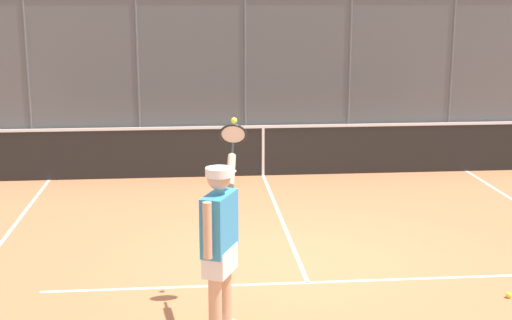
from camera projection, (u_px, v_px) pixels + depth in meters
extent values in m
plane|color=#B76B42|center=(299.00, 262.00, 9.18)|extent=(60.00, 60.00, 0.00)
cube|color=white|center=(308.00, 283.00, 8.52)|extent=(6.19, 0.05, 0.01)
cube|color=white|center=(280.00, 216.00, 11.09)|extent=(0.05, 5.29, 0.01)
cylinder|color=#565B60|center=(452.00, 63.00, 18.10)|extent=(0.07, 0.07, 3.36)
cylinder|color=#565B60|center=(350.00, 64.00, 17.87)|extent=(0.07, 0.07, 3.36)
cylinder|color=#565B60|center=(245.00, 65.00, 17.64)|extent=(0.07, 0.07, 3.36)
cylinder|color=#565B60|center=(137.00, 66.00, 17.42)|extent=(0.07, 0.07, 3.36)
cylinder|color=#565B60|center=(27.00, 67.00, 17.19)|extent=(0.07, 0.07, 3.36)
cube|color=#565B60|center=(245.00, 65.00, 17.64)|extent=(15.62, 0.02, 3.36)
cube|color=#235B2D|center=(243.00, 66.00, 18.29)|extent=(18.62, 0.90, 3.20)
cube|color=silver|center=(246.00, 131.00, 17.82)|extent=(16.62, 0.18, 0.15)
cube|color=black|center=(263.00, 152.00, 13.56)|extent=(10.10, 0.02, 0.91)
cube|color=white|center=(263.00, 127.00, 13.45)|extent=(10.10, 0.04, 0.05)
cube|color=white|center=(263.00, 152.00, 13.56)|extent=(0.05, 0.04, 0.91)
cylinder|color=tan|center=(215.00, 297.00, 6.91)|extent=(0.13, 0.13, 0.81)
cylinder|color=tan|center=(225.00, 286.00, 7.16)|extent=(0.13, 0.13, 0.81)
cube|color=white|center=(220.00, 260.00, 6.96)|extent=(0.37, 0.48, 0.26)
cube|color=#338CC6|center=(219.00, 223.00, 6.88)|extent=(0.39, 0.54, 0.58)
cylinder|color=tan|center=(207.00, 230.00, 6.59)|extent=(0.08, 0.08, 0.54)
cylinder|color=tan|center=(231.00, 171.00, 7.24)|extent=(0.13, 0.40, 0.30)
sphere|color=tan|center=(219.00, 178.00, 6.78)|extent=(0.22, 0.22, 0.22)
cylinder|color=white|center=(219.00, 172.00, 6.77)|extent=(0.34, 0.34, 0.08)
cube|color=white|center=(223.00, 173.00, 6.89)|extent=(0.25, 0.26, 0.02)
cylinder|color=black|center=(232.00, 150.00, 7.44)|extent=(0.05, 0.17, 0.13)
torus|color=black|center=(233.00, 134.00, 7.60)|extent=(0.31, 0.22, 0.26)
cylinder|color=silver|center=(233.00, 134.00, 7.60)|extent=(0.26, 0.17, 0.21)
sphere|color=#CCDB33|center=(234.00, 120.00, 7.75)|extent=(0.07, 0.07, 0.07)
sphere|color=#CCDB33|center=(509.00, 295.00, 8.09)|extent=(0.07, 0.07, 0.07)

